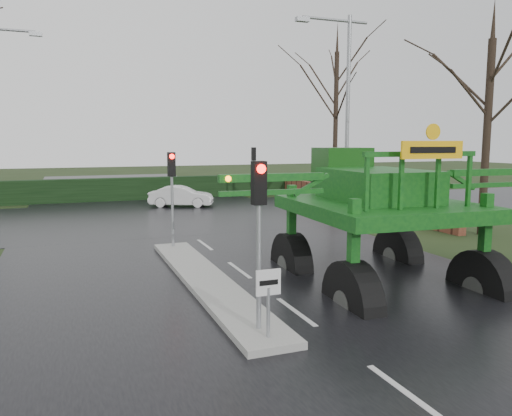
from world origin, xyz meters
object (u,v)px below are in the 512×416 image
object	(u,v)px
keep_left_sign	(268,292)
street_light_right	(343,99)
traffic_signal_mid	(172,179)
crop_sprayer	(349,198)
traffic_signal_far	(254,162)
white_sedan	(181,207)
traffic_signal_near	(259,209)

from	to	relation	value
keep_left_sign	street_light_right	bearing A→B (deg)	54.88
traffic_signal_mid	crop_sprayer	distance (m)	7.77
traffic_signal_far	crop_sprayer	xyz separation A→B (m)	(-4.99, -19.76, -0.04)
traffic_signal_mid	keep_left_sign	bearing A→B (deg)	-90.00
keep_left_sign	white_sedan	world-z (taller)	keep_left_sign
street_light_right	white_sedan	world-z (taller)	street_light_right
crop_sprayer	traffic_signal_near	bearing A→B (deg)	-153.21
keep_left_sign	traffic_signal_mid	xyz separation A→B (m)	(0.00, 8.99, 1.53)
keep_left_sign	traffic_signal_near	xyz separation A→B (m)	(0.00, 0.49, 1.53)
street_light_right	crop_sprayer	distance (m)	13.95
keep_left_sign	traffic_signal_mid	world-z (taller)	traffic_signal_mid
traffic_signal_near	traffic_signal_far	size ratio (longest dim) A/B	1.00
traffic_signal_near	white_sedan	bearing A→B (deg)	81.87
traffic_signal_mid	street_light_right	world-z (taller)	street_light_right
traffic_signal_near	street_light_right	xyz separation A→B (m)	(9.49, 13.01, 3.40)
traffic_signal_far	crop_sprayer	size ratio (longest dim) A/B	0.37
traffic_signal_near	traffic_signal_far	xyz separation A→B (m)	(7.80, 21.02, 0.00)
street_light_right	crop_sprayer	xyz separation A→B (m)	(-6.69, -11.75, -3.44)
traffic_signal_far	street_light_right	bearing A→B (deg)	101.95
traffic_signal_far	keep_left_sign	bearing A→B (deg)	70.07
traffic_signal_far	crop_sprayer	distance (m)	20.38
traffic_signal_mid	traffic_signal_far	xyz separation A→B (m)	(7.80, 12.52, 0.00)
traffic_signal_far	crop_sprayer	bearing A→B (deg)	75.82
traffic_signal_mid	crop_sprayer	xyz separation A→B (m)	(2.81, -7.24, -0.04)
traffic_signal_mid	crop_sprayer	size ratio (longest dim) A/B	0.37
traffic_signal_far	traffic_signal_near	bearing A→B (deg)	69.64
keep_left_sign	traffic_signal_near	size ratio (longest dim) A/B	0.38
keep_left_sign	traffic_signal_mid	bearing A→B (deg)	90.00
traffic_signal_near	traffic_signal_far	world-z (taller)	same
traffic_signal_near	white_sedan	size ratio (longest dim) A/B	0.93
traffic_signal_mid	traffic_signal_far	world-z (taller)	same
traffic_signal_far	crop_sprayer	world-z (taller)	crop_sprayer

